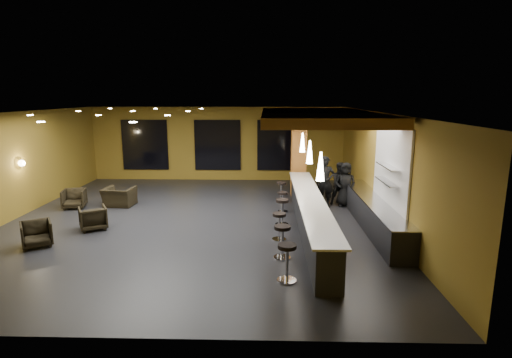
{
  "coord_description": "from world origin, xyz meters",
  "views": [
    {
      "loc": [
        2.35,
        -12.49,
        4.03
      ],
      "look_at": [
        2.0,
        0.5,
        1.3
      ],
      "focal_mm": 28.0,
      "sensor_mm": 36.0,
      "label": 1
    }
  ],
  "objects_px": {
    "pendant_0": "(321,167)",
    "pendant_2": "(302,143)",
    "armchair_b": "(93,218)",
    "column": "(299,153)",
    "prep_counter": "(372,214)",
    "bar_stool_0": "(287,258)",
    "staff_b": "(341,184)",
    "bar_stool_2": "(279,223)",
    "bar_stool_4": "(283,199)",
    "staff_c": "(345,184)",
    "armchair_c": "(74,199)",
    "bar_stool_5": "(281,189)",
    "bar_stool_3": "(282,209)",
    "armchair_a": "(37,234)",
    "bar_counter": "(310,216)",
    "pendant_1": "(310,152)",
    "staff_a": "(325,182)",
    "bar_stool_1": "(282,238)",
    "armchair_d": "(119,197)"
  },
  "relations": [
    {
      "from": "pendant_0",
      "to": "pendant_2",
      "type": "xyz_separation_m",
      "value": [
        0.0,
        5.0,
        0.0
      ]
    },
    {
      "from": "armchair_b",
      "to": "column",
      "type": "bearing_deg",
      "value": -175.3
    },
    {
      "from": "prep_counter",
      "to": "bar_stool_0",
      "type": "xyz_separation_m",
      "value": [
        -2.84,
        -3.8,
        0.12
      ]
    },
    {
      "from": "staff_b",
      "to": "armchair_b",
      "type": "distance_m",
      "value": 8.61
    },
    {
      "from": "column",
      "to": "bar_stool_2",
      "type": "height_order",
      "value": "column"
    },
    {
      "from": "prep_counter",
      "to": "bar_stool_2",
      "type": "bearing_deg",
      "value": -157.5
    },
    {
      "from": "prep_counter",
      "to": "bar_stool_4",
      "type": "distance_m",
      "value": 3.15
    },
    {
      "from": "staff_c",
      "to": "bar_stool_0",
      "type": "distance_m",
      "value": 6.67
    },
    {
      "from": "column",
      "to": "armchair_c",
      "type": "height_order",
      "value": "column"
    },
    {
      "from": "prep_counter",
      "to": "bar_stool_5",
      "type": "xyz_separation_m",
      "value": [
        -2.73,
        2.91,
        0.07
      ]
    },
    {
      "from": "bar_stool_5",
      "to": "prep_counter",
      "type": "bearing_deg",
      "value": -46.84
    },
    {
      "from": "pendant_2",
      "to": "bar_stool_5",
      "type": "height_order",
      "value": "pendant_2"
    },
    {
      "from": "bar_stool_3",
      "to": "armchair_a",
      "type": "bearing_deg",
      "value": -163.53
    },
    {
      "from": "bar_counter",
      "to": "staff_c",
      "type": "xyz_separation_m",
      "value": [
        1.6,
        2.91,
        0.32
      ]
    },
    {
      "from": "pendant_2",
      "to": "armchair_a",
      "type": "bearing_deg",
      "value": -149.87
    },
    {
      "from": "staff_c",
      "to": "bar_stool_3",
      "type": "distance_m",
      "value": 3.33
    },
    {
      "from": "armchair_b",
      "to": "bar_stool_2",
      "type": "xyz_separation_m",
      "value": [
        5.67,
        -0.79,
        0.15
      ]
    },
    {
      "from": "prep_counter",
      "to": "pendant_1",
      "type": "height_order",
      "value": "pendant_1"
    },
    {
      "from": "bar_stool_2",
      "to": "bar_stool_4",
      "type": "xyz_separation_m",
      "value": [
        0.22,
        2.81,
        -0.05
      ]
    },
    {
      "from": "prep_counter",
      "to": "column",
      "type": "relative_size",
      "value": 1.71
    },
    {
      "from": "staff_a",
      "to": "armchair_a",
      "type": "height_order",
      "value": "staff_a"
    },
    {
      "from": "pendant_2",
      "to": "armchair_c",
      "type": "distance_m",
      "value": 8.55
    },
    {
      "from": "pendant_1",
      "to": "armchair_c",
      "type": "xyz_separation_m",
      "value": [
        -8.29,
        1.87,
        -2.0
      ]
    },
    {
      "from": "bar_stool_2",
      "to": "staff_b",
      "type": "bearing_deg",
      "value": 57.53
    },
    {
      "from": "armchair_c",
      "to": "armchair_a",
      "type": "bearing_deg",
      "value": -91.7
    },
    {
      "from": "staff_b",
      "to": "armchair_b",
      "type": "xyz_separation_m",
      "value": [
        -8.07,
        -2.98,
        -0.45
      ]
    },
    {
      "from": "staff_c",
      "to": "column",
      "type": "bearing_deg",
      "value": 142.65
    },
    {
      "from": "bar_stool_0",
      "to": "bar_stool_2",
      "type": "bearing_deg",
      "value": 92.05
    },
    {
      "from": "bar_stool_3",
      "to": "pendant_0",
      "type": "bearing_deg",
      "value": -72.89
    },
    {
      "from": "pendant_2",
      "to": "bar_stool_3",
      "type": "distance_m",
      "value": 3.1
    },
    {
      "from": "staff_a",
      "to": "staff_b",
      "type": "distance_m",
      "value": 0.69
    },
    {
      "from": "bar_stool_1",
      "to": "bar_stool_3",
      "type": "height_order",
      "value": "bar_stool_1"
    },
    {
      "from": "bar_stool_2",
      "to": "bar_stool_3",
      "type": "xyz_separation_m",
      "value": [
        0.13,
        1.33,
        0.03
      ]
    },
    {
      "from": "armchair_c",
      "to": "bar_counter",
      "type": "bearing_deg",
      "value": -29.08
    },
    {
      "from": "bar_stool_0",
      "to": "staff_a",
      "type": "bearing_deg",
      "value": 74.56
    },
    {
      "from": "bar_stool_2",
      "to": "armchair_a",
      "type": "bearing_deg",
      "value": -174.31
    },
    {
      "from": "staff_c",
      "to": "armchair_c",
      "type": "relative_size",
      "value": 2.12
    },
    {
      "from": "staff_c",
      "to": "bar_stool_3",
      "type": "height_order",
      "value": "staff_c"
    },
    {
      "from": "pendant_2",
      "to": "bar_stool_4",
      "type": "height_order",
      "value": "pendant_2"
    },
    {
      "from": "bar_stool_0",
      "to": "bar_stool_1",
      "type": "distance_m",
      "value": 1.27
    },
    {
      "from": "pendant_2",
      "to": "staff_b",
      "type": "xyz_separation_m",
      "value": [
        1.46,
        0.05,
        -1.54
      ]
    },
    {
      "from": "armchair_a",
      "to": "bar_stool_5",
      "type": "distance_m",
      "value": 8.32
    },
    {
      "from": "prep_counter",
      "to": "bar_stool_0",
      "type": "distance_m",
      "value": 4.74
    },
    {
      "from": "staff_b",
      "to": "bar_stool_3",
      "type": "xyz_separation_m",
      "value": [
        -2.27,
        -2.43,
        -0.27
      ]
    },
    {
      "from": "pendant_1",
      "to": "staff_a",
      "type": "bearing_deg",
      "value": 69.86
    },
    {
      "from": "staff_b",
      "to": "bar_stool_4",
      "type": "height_order",
      "value": "staff_b"
    },
    {
      "from": "armchair_c",
      "to": "armchair_d",
      "type": "distance_m",
      "value": 1.57
    },
    {
      "from": "column",
      "to": "bar_stool_5",
      "type": "relative_size",
      "value": 4.49
    },
    {
      "from": "bar_stool_0",
      "to": "pendant_1",
      "type": "bearing_deg",
      "value": 77.5
    },
    {
      "from": "staff_a",
      "to": "bar_stool_1",
      "type": "xyz_separation_m",
      "value": [
        -1.73,
        -4.81,
        -0.39
      ]
    }
  ]
}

